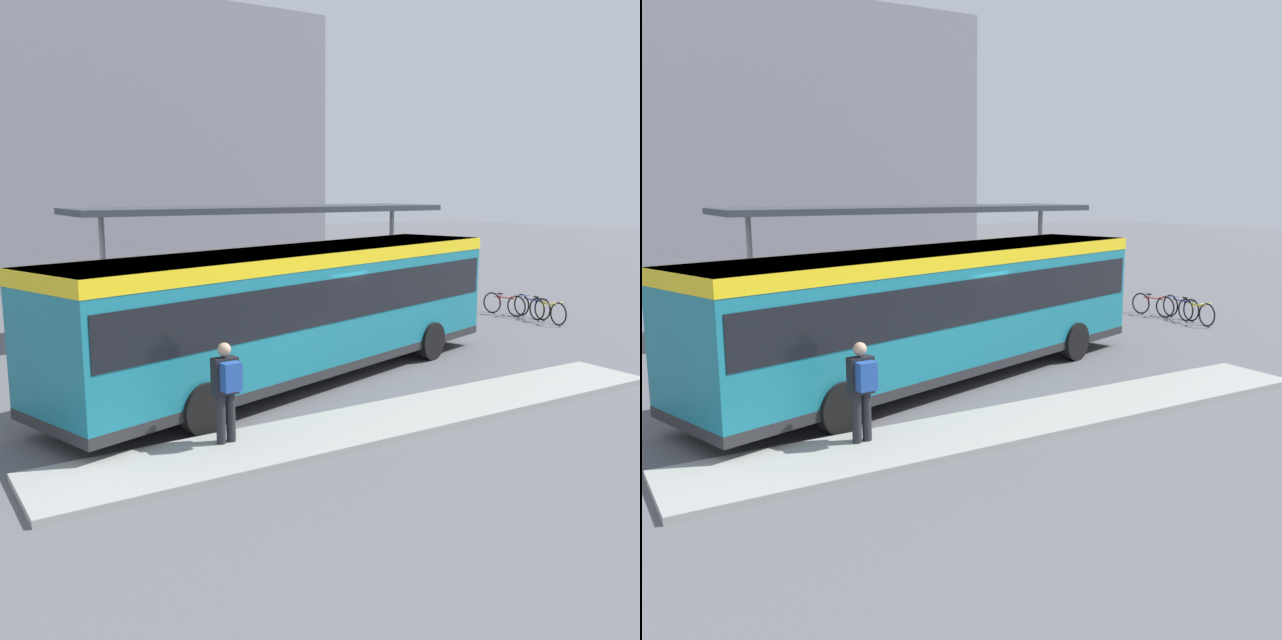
% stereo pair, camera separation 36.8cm
% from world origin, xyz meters
% --- Properties ---
extents(ground_plane, '(120.00, 120.00, 0.00)m').
position_xyz_m(ground_plane, '(0.00, 0.00, 0.00)').
color(ground_plane, '#5B5B60').
extents(curb_island, '(12.90, 1.80, 0.12)m').
position_xyz_m(curb_island, '(0.00, -3.42, 0.06)').
color(curb_island, '#9E9E99').
rests_on(curb_island, ground_plane).
extents(city_bus, '(12.14, 5.82, 2.95)m').
position_xyz_m(city_bus, '(0.01, 0.00, 1.74)').
color(city_bus, '#197284').
rests_on(city_bus, ground_plane).
extents(pedestrian_waiting, '(0.43, 0.45, 1.68)m').
position_xyz_m(pedestrian_waiting, '(-3.15, -3.08, 1.08)').
color(pedestrian_waiting, '#232328').
rests_on(pedestrian_waiting, curb_island).
extents(bicycle_yellow, '(0.48, 1.73, 0.75)m').
position_xyz_m(bicycle_yellow, '(10.37, 1.78, 0.38)').
color(bicycle_yellow, black).
rests_on(bicycle_yellow, ground_plane).
extents(bicycle_blue, '(0.48, 1.72, 0.75)m').
position_xyz_m(bicycle_blue, '(10.65, 2.67, 0.37)').
color(bicycle_blue, black).
rests_on(bicycle_blue, ground_plane).
extents(bicycle_red, '(0.48, 1.70, 0.74)m').
position_xyz_m(bicycle_red, '(10.28, 3.55, 0.37)').
color(bicycle_red, black).
rests_on(bicycle_red, ground_plane).
extents(station_shelter, '(12.00, 3.05, 3.70)m').
position_xyz_m(station_shelter, '(2.76, 6.72, 3.56)').
color(station_shelter, '#383D47').
rests_on(station_shelter, ground_plane).
extents(potted_planter_near_shelter, '(0.82, 0.82, 1.32)m').
position_xyz_m(potted_planter_near_shelter, '(4.10, 4.22, 0.69)').
color(potted_planter_near_shelter, slate).
rests_on(potted_planter_near_shelter, ground_plane).
extents(station_building, '(24.44, 11.24, 12.49)m').
position_xyz_m(station_building, '(-0.30, 23.00, 6.25)').
color(station_building, gray).
rests_on(station_building, ground_plane).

